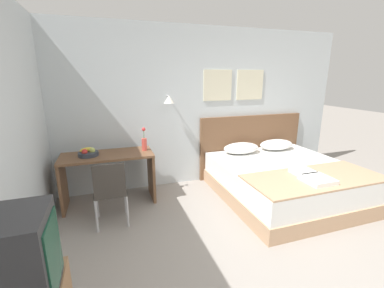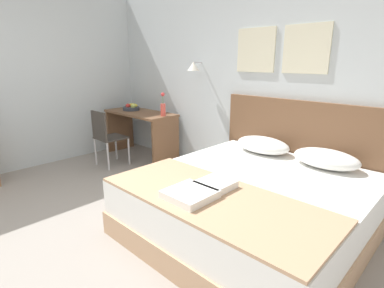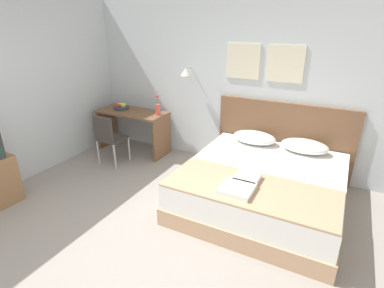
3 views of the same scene
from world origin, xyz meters
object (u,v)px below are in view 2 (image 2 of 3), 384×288
at_px(headboard, 302,151).
at_px(pillow_left, 263,145).
at_px(folded_towel_near_foot, 215,184).
at_px(folded_towel_mid_bed, 190,194).
at_px(pillow_right, 326,159).
at_px(fruit_bowl, 131,108).
at_px(throw_blanket, 212,197).
at_px(desk_chair, 106,134).
at_px(flower_vase, 163,108).
at_px(desk, 141,125).
at_px(bed, 251,205).

xyz_separation_m(headboard, pillow_left, (-0.36, -0.27, 0.05)).
bearing_deg(folded_towel_near_foot, folded_towel_mid_bed, -94.16).
xyz_separation_m(pillow_right, fruit_bowl, (-3.22, -0.09, 0.18)).
bearing_deg(fruit_bowl, throw_blanket, -23.79).
relative_size(desk_chair, flower_vase, 2.43).
bearing_deg(desk, bed, -14.41).
bearing_deg(desk, desk_chair, -89.43).
height_order(pillow_left, pillow_right, same).
height_order(headboard, desk, headboard).
height_order(pillow_right, desk, desk).
distance_m(bed, flower_vase, 2.27).
distance_m(headboard, folded_towel_mid_bed, 1.77).
distance_m(bed, desk, 2.71).
relative_size(pillow_left, pillow_right, 1.00).
height_order(folded_towel_near_foot, desk_chair, desk_chair).
distance_m(bed, desk_chair, 2.61).
bearing_deg(fruit_bowl, pillow_right, 1.53).
distance_m(desk, flower_vase, 0.65).
bearing_deg(folded_towel_near_foot, bed, 79.61).
relative_size(throw_blanket, flower_vase, 5.33).
relative_size(pillow_right, flower_vase, 1.84).
distance_m(bed, fruit_bowl, 2.99).
height_order(folded_towel_mid_bed, fruit_bowl, fruit_bowl).
height_order(bed, throw_blanket, throw_blanket).
bearing_deg(folded_towel_mid_bed, bed, 82.01).
bearing_deg(folded_towel_near_foot, pillow_right, 69.70).
xyz_separation_m(throw_blanket, folded_towel_mid_bed, (-0.10, -0.14, 0.04)).
bearing_deg(bed, folded_towel_mid_bed, -97.99).
xyz_separation_m(folded_towel_mid_bed, flower_vase, (-1.96, 1.43, 0.30)).
height_order(headboard, folded_towel_near_foot, headboard).
relative_size(pillow_right, folded_towel_near_foot, 2.34).
bearing_deg(folded_towel_near_foot, throw_blanket, -60.03).
distance_m(folded_towel_mid_bed, fruit_bowl, 3.10).
bearing_deg(folded_towel_near_foot, desk_chair, 169.80).
bearing_deg(pillow_left, folded_towel_near_foot, -76.78).
xyz_separation_m(throw_blanket, desk, (-2.61, 1.25, -0.01)).
relative_size(bed, fruit_bowl, 7.31).
distance_m(folded_towel_mid_bed, flower_vase, 2.44).
distance_m(headboard, fruit_bowl, 2.89).
relative_size(bed, desk, 1.56).
bearing_deg(flower_vase, bed, -18.74).
xyz_separation_m(fruit_bowl, flower_vase, (0.80, 0.02, 0.08)).
bearing_deg(throw_blanket, headboard, 90.00).
bearing_deg(desk_chair, pillow_left, 18.59).
bearing_deg(desk_chair, pillow_right, 14.23).
bearing_deg(bed, throw_blanket, -90.00).
relative_size(bed, folded_towel_mid_bed, 5.84).
distance_m(bed, headboard, 1.08).
bearing_deg(headboard, flower_vase, -170.71).
distance_m(bed, pillow_left, 0.92).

